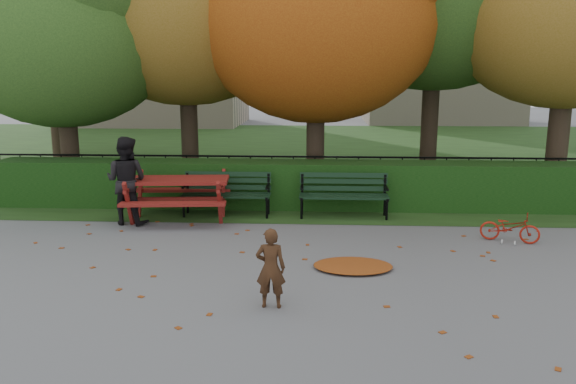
{
  "coord_description": "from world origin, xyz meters",
  "views": [
    {
      "loc": [
        0.57,
        -7.53,
        2.84
      ],
      "look_at": [
        0.09,
        1.28,
        1.0
      ],
      "focal_mm": 35.0,
      "sensor_mm": 36.0,
      "label": 1
    }
  ],
  "objects_px": {
    "bench_right": "(344,191)",
    "bicycle": "(510,227)",
    "tree_a": "(67,0)",
    "adult": "(126,181)",
    "bench_left": "(227,190)",
    "child": "(271,268)",
    "picnic_table": "(178,188)"
  },
  "relations": [
    {
      "from": "bench_right",
      "to": "bicycle",
      "type": "height_order",
      "value": "bench_right"
    },
    {
      "from": "tree_a",
      "to": "bicycle",
      "type": "relative_size",
      "value": 7.62
    },
    {
      "from": "tree_a",
      "to": "bicycle",
      "type": "height_order",
      "value": "tree_a"
    },
    {
      "from": "tree_a",
      "to": "bench_right",
      "type": "xyz_separation_m",
      "value": [
        6.29,
        -1.88,
        -4.0
      ]
    },
    {
      "from": "tree_a",
      "to": "adult",
      "type": "bearing_deg",
      "value": -52.26
    },
    {
      "from": "bench_left",
      "to": "bicycle",
      "type": "relative_size",
      "value": 1.83
    },
    {
      "from": "bench_left",
      "to": "adult",
      "type": "relative_size",
      "value": 1.06
    },
    {
      "from": "child",
      "to": "bicycle",
      "type": "xyz_separation_m",
      "value": [
        3.91,
        3.02,
        -0.25
      ]
    },
    {
      "from": "picnic_table",
      "to": "child",
      "type": "height_order",
      "value": "child"
    },
    {
      "from": "child",
      "to": "bicycle",
      "type": "height_order",
      "value": "child"
    },
    {
      "from": "bench_left",
      "to": "child",
      "type": "height_order",
      "value": "child"
    },
    {
      "from": "picnic_table",
      "to": "bench_right",
      "type": "bearing_deg",
      "value": 3.4
    },
    {
      "from": "bench_right",
      "to": "adult",
      "type": "bearing_deg",
      "value": -169.24
    },
    {
      "from": "child",
      "to": "bicycle",
      "type": "distance_m",
      "value": 4.94
    },
    {
      "from": "bench_left",
      "to": "picnic_table",
      "type": "bearing_deg",
      "value": -150.77
    },
    {
      "from": "bench_left",
      "to": "adult",
      "type": "xyz_separation_m",
      "value": [
        -1.82,
        -0.8,
        0.33
      ]
    },
    {
      "from": "picnic_table",
      "to": "bicycle",
      "type": "height_order",
      "value": "picnic_table"
    },
    {
      "from": "child",
      "to": "adult",
      "type": "bearing_deg",
      "value": -50.96
    },
    {
      "from": "bench_left",
      "to": "picnic_table",
      "type": "height_order",
      "value": "picnic_table"
    },
    {
      "from": "bench_right",
      "to": "child",
      "type": "xyz_separation_m",
      "value": [
        -1.1,
        -4.68,
        -0.01
      ]
    },
    {
      "from": "tree_a",
      "to": "adult",
      "type": "distance_m",
      "value": 4.99
    },
    {
      "from": "adult",
      "to": "bench_left",
      "type": "bearing_deg",
      "value": -146.1
    },
    {
      "from": "bench_left",
      "to": "child",
      "type": "xyz_separation_m",
      "value": [
        1.3,
        -4.68,
        -0.01
      ]
    },
    {
      "from": "tree_a",
      "to": "picnic_table",
      "type": "xyz_separation_m",
      "value": [
        2.99,
        -2.38,
        -3.86
      ]
    },
    {
      "from": "tree_a",
      "to": "adult",
      "type": "height_order",
      "value": "tree_a"
    },
    {
      "from": "child",
      "to": "picnic_table",
      "type": "bearing_deg",
      "value": -62.02
    },
    {
      "from": "child",
      "to": "adult",
      "type": "distance_m",
      "value": 4.98
    },
    {
      "from": "tree_a",
      "to": "bench_right",
      "type": "relative_size",
      "value": 4.16
    },
    {
      "from": "picnic_table",
      "to": "child",
      "type": "distance_m",
      "value": 4.72
    },
    {
      "from": "bicycle",
      "to": "adult",
      "type": "bearing_deg",
      "value": 103.36
    },
    {
      "from": "child",
      "to": "bench_left",
      "type": "bearing_deg",
      "value": -74.22
    },
    {
      "from": "tree_a",
      "to": "adult",
      "type": "xyz_separation_m",
      "value": [
        2.07,
        -2.68,
        -3.67
      ]
    }
  ]
}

